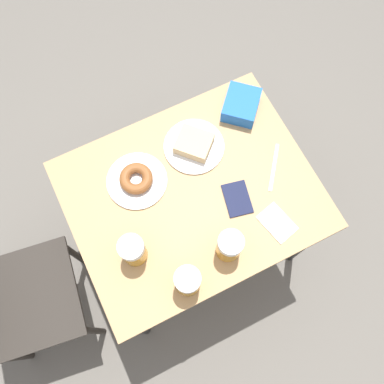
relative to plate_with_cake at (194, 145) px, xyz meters
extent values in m
plane|color=#666059|center=(-0.16, 0.09, -0.73)|extent=(8.00, 8.00, 0.00)
cube|color=tan|center=(-0.16, 0.09, -0.03)|extent=(0.70, 0.88, 0.03)
cylinder|color=black|center=(-0.47, -0.31, -0.39)|extent=(0.04, 0.04, 0.68)
cylinder|color=black|center=(0.15, -0.31, -0.39)|extent=(0.04, 0.04, 0.68)
cylinder|color=black|center=(-0.47, 0.49, -0.39)|extent=(0.04, 0.04, 0.68)
cylinder|color=black|center=(0.15, 0.49, -0.39)|extent=(0.04, 0.04, 0.68)
cube|color=#2D2823|center=(-0.19, 0.83, -0.27)|extent=(0.45, 0.45, 0.02)
cylinder|color=#2D2823|center=(-0.39, 0.68, -0.51)|extent=(0.03, 0.03, 0.45)
cylinder|color=#2D2823|center=(-0.04, 0.63, -0.51)|extent=(0.03, 0.03, 0.45)
cylinder|color=#2D2823|center=(-0.34, 1.02, -0.51)|extent=(0.03, 0.03, 0.45)
cylinder|color=silver|center=(0.00, 0.00, -0.01)|extent=(0.23, 0.23, 0.01)
cube|color=#D1B27F|center=(0.00, 0.00, 0.01)|extent=(0.17, 0.17, 0.04)
cylinder|color=silver|center=(-0.03, 0.25, -0.01)|extent=(0.22, 0.22, 0.01)
torus|color=brown|center=(-0.03, 0.25, 0.01)|extent=(0.12, 0.12, 0.04)
cylinder|color=#C68C23|center=(-0.27, 0.36, 0.04)|extent=(0.08, 0.08, 0.11)
cylinder|color=white|center=(-0.27, 0.36, 0.11)|extent=(0.09, 0.09, 0.03)
cylinder|color=#C68C23|center=(-0.40, 0.07, 0.04)|extent=(0.08, 0.08, 0.11)
cylinder|color=white|center=(-0.40, 0.07, 0.11)|extent=(0.09, 0.09, 0.03)
cylinder|color=#C68C23|center=(-0.44, 0.24, 0.04)|extent=(0.08, 0.08, 0.11)
cylinder|color=white|center=(-0.44, 0.24, 0.11)|extent=(0.09, 0.09, 0.03)
cube|color=white|center=(-0.39, -0.13, -0.02)|extent=(0.15, 0.12, 0.00)
cube|color=silver|center=(-0.20, -0.23, -0.02)|extent=(0.16, 0.13, 0.00)
cube|color=#141938|center=(-0.25, -0.05, -0.02)|extent=(0.14, 0.11, 0.01)
cube|color=blue|center=(0.06, -0.23, 0.01)|extent=(0.19, 0.19, 0.06)
camera|label=1|loc=(-0.60, 0.31, 1.44)|focal=40.00mm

